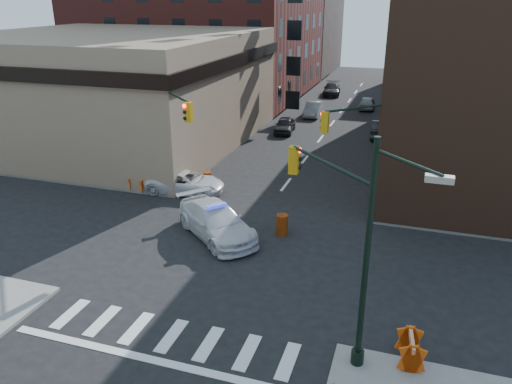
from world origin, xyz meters
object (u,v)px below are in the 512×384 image
Objects in this scene: pedestrian_a at (176,177)px; barrel_road at (282,225)px; pickup at (185,182)px; parked_car_wnear at (285,125)px; barricade_se_a at (410,349)px; parked_car_wfar at (313,109)px; barrel_bank at (208,179)px; parked_car_enear at (381,129)px; police_car at (216,221)px; barricade_nw_a at (138,184)px; pedestrian_b at (121,161)px.

pedestrian_a is 9.13m from barrel_road.
parked_car_wnear is at bearing -11.44° from pickup.
parked_car_wnear is 2.93× the size of barricade_se_a.
parked_car_wfar is 24.22m from pedestrian_a.
parked_car_enear is at bearing 58.30° from barrel_bank.
pedestrian_a is (-4.00, -23.89, 0.24)m from parked_car_wfar.
police_car is 4.30× the size of barricade_se_a.
police_car is 12.31m from barricade_se_a.
parked_car_enear is 21.00m from pedestrian_a.
police_car is at bearing -144.41° from pickup.
barricade_se_a is at bearing -50.99° from barrel_road.
parked_car_wfar is at bearing 75.90° from parked_car_wnear.
police_car reaches higher than pickup.
pedestrian_a is 1.17× the size of barricade_se_a.
pedestrian_b is at bearing 144.24° from barricade_nw_a.
police_car is 23.76m from parked_car_enear.
parked_car_wfar reaches higher than barrel_bank.
barricade_nw_a is at bearing 103.62° from pickup.
barrel_road is 1.21× the size of barrel_bank.
pedestrian_a is 1.42× the size of barrel_road.
pedestrian_b is at bearing 42.08° from parked_car_enear.
pedestrian_a reaches higher than parked_car_wfar.
parked_car_wnear is at bearing 4.98° from parked_car_enear.
barrel_road is at bearing -10.06° from barricade_nw_a.
parked_car_wnear is at bearing 79.92° from barricade_nw_a.
police_car is at bearing -24.73° from barricade_nw_a.
pedestrian_b reaches higher than barrel_bank.
parked_car_wnear is 0.93× the size of parked_car_wfar.
parked_car_enear reaches higher than parked_car_wfar.
police_car reaches higher than barrel_bank.
barrel_bank is (-9.91, -16.04, -0.28)m from parked_car_enear.
police_car is at bearing -63.39° from barrel_bank.
parked_car_wfar is 24.10m from pedestrian_b.
pickup is 5.95m from pedestrian_b.
pickup is 5.37× the size of barrel_bank.
parked_car_enear reaches higher than barricade_nw_a.
parked_car_enear is 3.78× the size of barricade_nw_a.
pedestrian_b is at bearing -123.33° from parked_car_wnear.
barricade_nw_a is (-7.15, 4.26, -0.25)m from police_car.
parked_car_wfar is at bearing 82.11° from barricade_nw_a.
pedestrian_b is (-9.02, -22.35, 0.36)m from parked_car_wfar.
barrel_bank is at bearing 36.88° from barricade_se_a.
police_car is at bearing 71.98° from parked_car_enear.
barrel_bank is at bearing -31.69° from pickup.
pedestrian_b is (-16.48, -16.05, 0.31)m from parked_car_enear.
barrel_bank is (-2.44, -22.34, -0.24)m from parked_car_wfar.
pedestrian_b reaches higher than police_car.
pedestrian_b is 6.60m from barrel_bank.
pedestrian_b reaches higher than barricade_se_a.
police_car is 7.24m from pedestrian_a.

